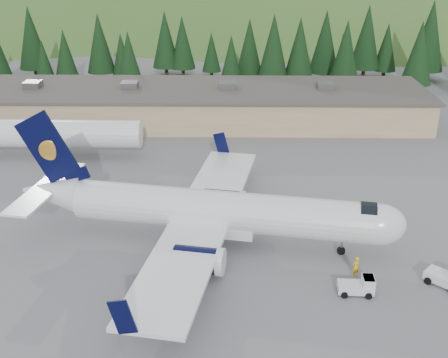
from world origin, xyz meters
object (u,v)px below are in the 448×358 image
second_airliner (34,133)px  ramp_worker (356,267)px  baggage_tug_a (359,286)px  terminal_building (195,104)px  airliner (212,211)px

second_airliner → ramp_worker: bearing=-37.1°
second_airliner → baggage_tug_a: second_airliner is taller
baggage_tug_a → ramp_worker: ramp_worker is taller
terminal_building → second_airliner: bearing=-141.2°
baggage_tug_a → ramp_worker: 2.47m
second_airliner → airliner: bearing=-42.4°
baggage_tug_a → second_airliner: bearing=143.4°
baggage_tug_a → terminal_building: size_ratio=0.04×
airliner → ramp_worker: bearing=-14.5°
second_airliner → terminal_building: (19.91, 16.00, -0.70)m
terminal_building → ramp_worker: size_ratio=37.10×
airliner → ramp_worker: 13.91m
airliner → baggage_tug_a: (12.30, -8.11, -2.55)m
airliner → second_airliner: size_ratio=1.33×
second_airliner → baggage_tug_a: 47.02m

